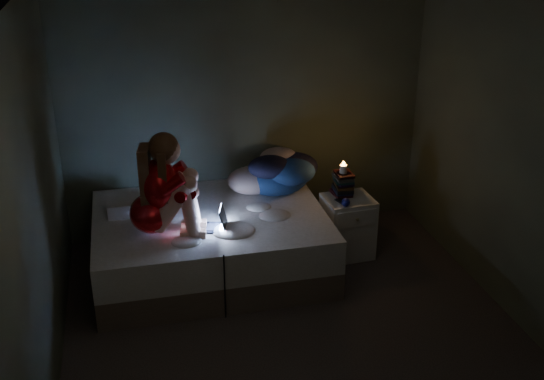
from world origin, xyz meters
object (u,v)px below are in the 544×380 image
object	(u,v)px
woman	(149,185)
phone	(341,201)
nightstand	(347,226)
laptop	(208,218)
bed	(211,242)
candle	(343,168)

from	to	relation	value
woman	phone	world-z (taller)	woman
nightstand	laptop	bearing A→B (deg)	-172.62
bed	phone	world-z (taller)	phone
laptop	candle	bearing A→B (deg)	29.92
woman	laptop	bearing A→B (deg)	6.75
phone	laptop	bearing A→B (deg)	173.54
laptop	phone	size ratio (longest dim) A/B	2.17
woman	laptop	xyz separation A→B (m)	(0.47, -0.02, -0.35)
bed	nightstand	size ratio (longest dim) A/B	3.47
woman	candle	world-z (taller)	woman
bed	nightstand	xyz separation A→B (m)	(1.32, -0.01, 0.01)
laptop	candle	xyz separation A→B (m)	(1.33, 0.36, 0.19)
laptop	bed	bearing A→B (deg)	94.93
woman	phone	bearing A→B (deg)	15.53
bed	phone	distance (m)	1.27
bed	laptop	world-z (taller)	laptop
bed	laptop	size ratio (longest dim) A/B	6.81
nightstand	candle	bearing A→B (deg)	105.77
nightstand	candle	world-z (taller)	candle
candle	phone	world-z (taller)	candle
woman	candle	distance (m)	1.85
woman	nightstand	bearing A→B (deg)	17.02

